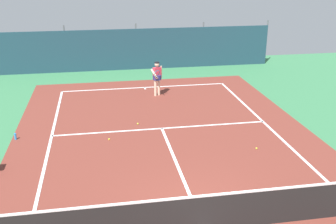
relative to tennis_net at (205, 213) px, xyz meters
The scene contains 8 objects.
tennis_net is the anchor object (origin of this frame).
back_fence 16.26m from the tennis_net, 90.00° to the left, with size 16.30×0.98×2.70m.
tennis_player 10.53m from the tennis_net, 87.59° to the left, with size 0.56×0.83×1.64m.
tennis_ball_near_player 6.06m from the tennis_net, 109.75° to the left, with size 0.07×0.07×0.07m, color #CCDB33.
tennis_ball_midcourt 7.05m from the tennis_net, 97.08° to the left, with size 0.07×0.07×0.07m, color #CCDB33.
tennis_ball_by_sideline 5.00m from the tennis_net, 54.29° to the left, with size 0.07×0.07×0.07m, color #CCDB33.
parked_car 18.99m from the tennis_net, 85.25° to the left, with size 2.35×4.36×1.68m.
water_bottle 8.29m from the tennis_net, 130.32° to the left, with size 0.08×0.08×0.24m, color #338CD8.
Camera 1 is at (-2.26, -7.73, 6.00)m, focal length 43.12 mm.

